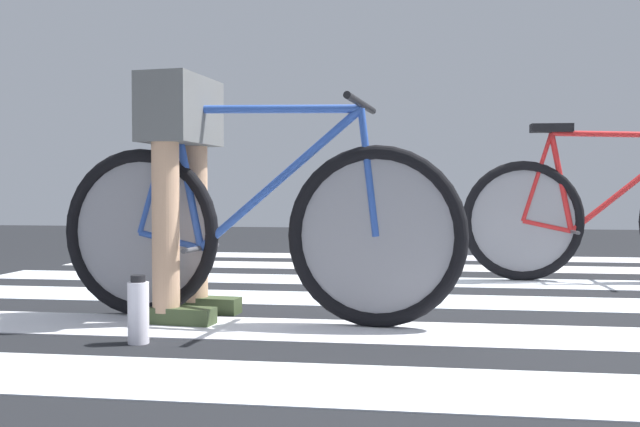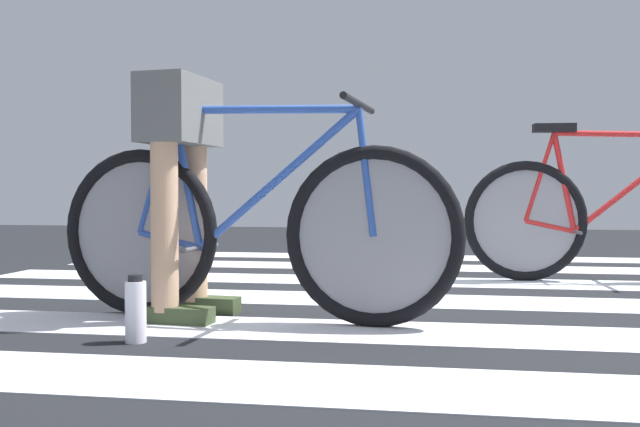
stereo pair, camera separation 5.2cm
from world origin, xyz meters
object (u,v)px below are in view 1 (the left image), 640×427
at_px(bicycle_1_of_2, 252,228).
at_px(bicycle_2_of_2, 611,217).
at_px(cyclist_1_of_2, 182,163).
at_px(water_bottle, 138,311).

xyz_separation_m(bicycle_1_of_2, bicycle_2_of_2, (1.79, 1.53, 0.00)).
distance_m(bicycle_1_of_2, cyclist_1_of_2, 0.41).
relative_size(cyclist_1_of_2, water_bottle, 4.21).
distance_m(bicycle_2_of_2, water_bottle, 2.90).
bearing_deg(water_bottle, cyclist_1_of_2, 91.38).
bearing_deg(water_bottle, bicycle_2_of_2, 43.63).
height_order(bicycle_1_of_2, cyclist_1_of_2, cyclist_1_of_2).
bearing_deg(bicycle_1_of_2, bicycle_2_of_2, 46.82).
xyz_separation_m(bicycle_2_of_2, water_bottle, (-2.09, -1.99, -0.27)).
height_order(bicycle_2_of_2, water_bottle, bicycle_2_of_2).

